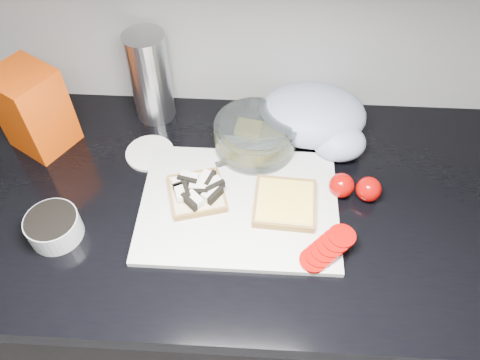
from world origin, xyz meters
name	(u,v)px	position (x,y,z in m)	size (l,w,h in m)	color
base_cabinet	(228,295)	(0.00, 1.20, 0.43)	(3.50, 0.60, 0.86)	black
countertop	(223,200)	(0.00, 1.20, 0.88)	(3.50, 0.64, 0.04)	black
cutting_board	(239,205)	(0.04, 1.17, 0.91)	(0.40, 0.30, 0.01)	silver
bread_left	(197,192)	(-0.05, 1.19, 0.92)	(0.14, 0.14, 0.04)	beige
bread_right	(285,203)	(0.13, 1.17, 0.92)	(0.13, 0.13, 0.02)	beige
tomato_slices	(328,248)	(0.21, 1.07, 0.93)	(0.12, 0.11, 0.03)	#9E0603
knife	(279,149)	(0.12, 1.32, 0.92)	(0.22, 0.10, 0.01)	#B1B1B5
seed_tub	(54,226)	(-0.32, 1.08, 0.93)	(0.10, 0.10, 0.05)	#ABB1B1
tub_lid	(150,153)	(-0.17, 1.31, 0.90)	(0.11, 0.11, 0.01)	silver
glass_bowl	(255,137)	(0.06, 1.33, 0.94)	(0.18, 0.18, 0.08)	silver
bread_bag	(33,110)	(-0.42, 1.33, 1.00)	(0.12, 0.11, 0.19)	#CC3B03
steel_canister	(150,78)	(-0.18, 1.44, 1.01)	(0.09, 0.09, 0.22)	#ACACB1
grocery_bag	(316,118)	(0.20, 1.39, 0.95)	(0.25, 0.22, 0.11)	#A8B7CF
whole_tomatoes	(355,187)	(0.27, 1.21, 0.93)	(0.11, 0.06, 0.05)	#9E0603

